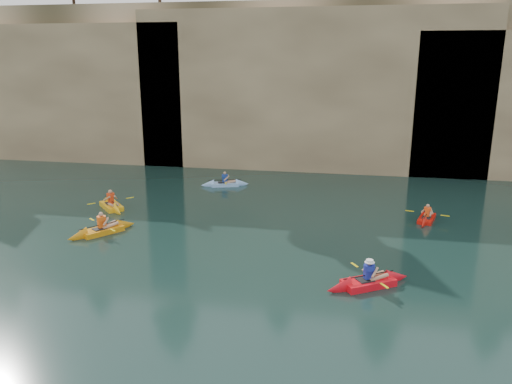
# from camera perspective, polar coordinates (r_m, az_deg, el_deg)

# --- Properties ---
(ground) EXTENTS (160.00, 160.00, 0.00)m
(ground) POSITION_cam_1_polar(r_m,az_deg,el_deg) (15.85, -9.59, -14.87)
(ground) COLOR black
(ground) RESTS_ON ground
(cliff) EXTENTS (70.00, 16.00, 12.00)m
(cliff) POSITION_cam_1_polar(r_m,az_deg,el_deg) (43.12, 4.26, 12.71)
(cliff) COLOR tan
(cliff) RESTS_ON ground
(cliff_slab_west) EXTENTS (26.00, 2.40, 10.56)m
(cliff_slab_west) POSITION_cam_1_polar(r_m,az_deg,el_deg) (43.43, -24.79, 10.45)
(cliff_slab_west) COLOR tan
(cliff_slab_west) RESTS_ON ground
(cliff_slab_center) EXTENTS (24.00, 2.40, 11.40)m
(cliff_slab_center) POSITION_cam_1_polar(r_m,az_deg,el_deg) (35.58, 6.08, 11.65)
(cliff_slab_center) COLOR tan
(cliff_slab_center) RESTS_ON ground
(sea_cave_west) EXTENTS (4.50, 1.00, 4.00)m
(sea_cave_west) POSITION_cam_1_polar(r_m,az_deg,el_deg) (42.10, -22.57, 6.06)
(sea_cave_west) COLOR black
(sea_cave_west) RESTS_ON ground
(sea_cave_center) EXTENTS (3.50, 1.00, 3.20)m
(sea_cave_center) POSITION_cam_1_polar(r_m,az_deg,el_deg) (36.44, -3.67, 5.29)
(sea_cave_center) COLOR black
(sea_cave_center) RESTS_ON ground
(sea_cave_east) EXTENTS (5.00, 1.00, 4.50)m
(sea_cave_east) POSITION_cam_1_polar(r_m,az_deg,el_deg) (35.53, 18.84, 5.31)
(sea_cave_east) COLOR black
(sea_cave_east) RESTS_ON ground
(main_kayaker) EXTENTS (3.24, 2.44, 1.24)m
(main_kayaker) POSITION_cam_1_polar(r_m,az_deg,el_deg) (18.41, 12.72, -9.98)
(main_kayaker) COLOR red
(main_kayaker) RESTS_ON ground
(kayaker_orange) EXTENTS (2.56, 3.13, 1.26)m
(kayaker_orange) POSITION_cam_1_polar(r_m,az_deg,el_deg) (24.12, -17.16, -4.17)
(kayaker_orange) COLOR orange
(kayaker_orange) RESTS_ON ground
(kayaker_red_far) EXTENTS (2.05, 2.94, 1.05)m
(kayaker_red_far) POSITION_cam_1_polar(r_m,az_deg,el_deg) (26.22, 18.93, -2.82)
(kayaker_red_far) COLOR red
(kayaker_red_far) RESTS_ON ground
(kayaker_yellow) EXTENTS (2.70, 2.79, 1.28)m
(kayaker_yellow) POSITION_cam_1_polar(r_m,az_deg,el_deg) (27.86, -16.20, -1.49)
(kayaker_yellow) COLOR yellow
(kayaker_yellow) RESTS_ON ground
(kayaker_ltblue_mid) EXTENTS (3.08, 2.19, 1.15)m
(kayaker_ltblue_mid) POSITION_cam_1_polar(r_m,az_deg,el_deg) (31.42, -3.58, 0.95)
(kayaker_ltblue_mid) COLOR #8FBDF0
(kayaker_ltblue_mid) RESTS_ON ground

